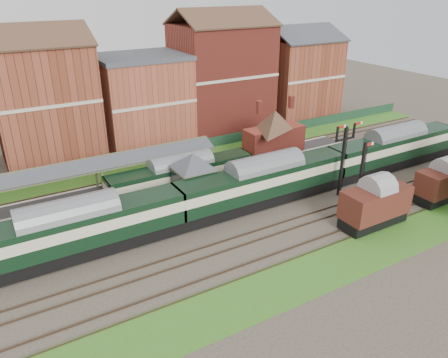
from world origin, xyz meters
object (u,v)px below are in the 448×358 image
signal_box (194,179)px  platform_railcar (182,176)px  goods_van_a (375,204)px  dmu_train (265,181)px  semaphore_bracket (343,156)px

signal_box → platform_railcar: 3.38m
signal_box → goods_van_a: signal_box is taller
goods_van_a → signal_box: bearing=137.1°
platform_railcar → goods_van_a: size_ratio=2.44×
platform_railcar → goods_van_a: goods_van_a is taller
signal_box → dmu_train: 7.42m
semaphore_bracket → platform_railcar: semaphore_bracket is taller
semaphore_bracket → platform_railcar: (-14.89, 9.00, -2.36)m
dmu_train → goods_van_a: size_ratio=8.65×
semaphore_bracket → platform_railcar: bearing=148.8°
semaphore_bracket → dmu_train: 8.98m
dmu_train → goods_van_a: (6.55, -9.00, -0.31)m
dmu_train → goods_van_a: 11.13m
dmu_train → platform_railcar: bearing=135.0°
semaphore_bracket → goods_van_a: bearing=-105.8°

